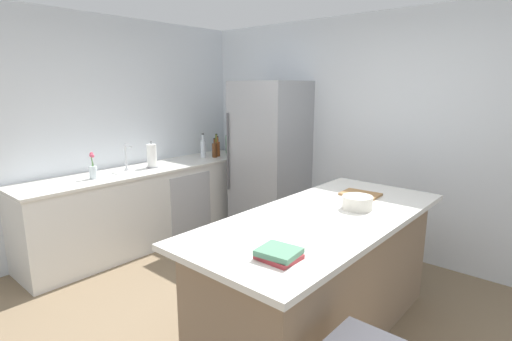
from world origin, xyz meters
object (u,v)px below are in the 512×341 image
(paper_towel_roll, at_px, (152,156))
(olive_oil_bottle, at_px, (217,146))
(flower_vase, at_px, (93,170))
(wine_bottle, at_px, (230,145))
(syrup_bottle, at_px, (215,150))
(soda_bottle, at_px, (203,148))
(kitchen_island, at_px, (322,274))
(sink_faucet, at_px, (127,157))
(mixing_bowl, at_px, (357,202))
(cutting_board, at_px, (361,194))
(refrigerator, at_px, (270,159))
(gin_bottle, at_px, (228,143))
(cookbook_stack, at_px, (279,254))
(vinegar_bottle, at_px, (218,149))

(paper_towel_roll, bearing_deg, olive_oil_bottle, 95.05)
(flower_vase, distance_m, wine_bottle, 1.94)
(syrup_bottle, relative_size, soda_bottle, 0.81)
(kitchen_island, bearing_deg, wine_bottle, 148.75)
(sink_faucet, distance_m, mixing_bowl, 2.67)
(sink_faucet, distance_m, wine_bottle, 1.50)
(kitchen_island, distance_m, wine_bottle, 2.86)
(flower_vase, bearing_deg, wine_bottle, 88.70)
(sink_faucet, distance_m, paper_towel_roll, 0.29)
(sink_faucet, height_order, cutting_board, sink_faucet)
(paper_towel_roll, bearing_deg, refrigerator, 53.78)
(mixing_bowl, bearing_deg, syrup_bottle, 160.62)
(gin_bottle, xyz_separation_m, mixing_bowl, (2.64, -1.25, -0.05))
(wine_bottle, bearing_deg, cookbook_stack, -40.75)
(kitchen_island, height_order, flower_vase, flower_vase)
(wine_bottle, relative_size, cutting_board, 1.04)
(syrup_bottle, height_order, cookbook_stack, syrup_bottle)
(cookbook_stack, xyz_separation_m, mixing_bowl, (-0.09, 1.07, 0.02))
(vinegar_bottle, bearing_deg, cutting_board, -14.24)
(syrup_bottle, distance_m, cutting_board, 2.42)
(olive_oil_bottle, distance_m, cutting_board, 2.62)
(sink_faucet, height_order, cookbook_stack, sink_faucet)
(olive_oil_bottle, xyz_separation_m, vinegar_bottle, (0.14, -0.11, -0.01))
(wine_bottle, bearing_deg, paper_towel_roll, -93.38)
(refrigerator, distance_m, flower_vase, 2.04)
(olive_oil_bottle, height_order, vinegar_bottle, olive_oil_bottle)
(sink_faucet, bearing_deg, syrup_bottle, 83.43)
(cookbook_stack, bearing_deg, paper_towel_roll, 159.01)
(sink_faucet, relative_size, paper_towel_roll, 0.96)
(flower_vase, relative_size, cutting_board, 0.87)
(soda_bottle, bearing_deg, flower_vase, -87.55)
(soda_bottle, xyz_separation_m, cookbook_stack, (2.70, -1.84, -0.07))
(flower_vase, relative_size, vinegar_bottle, 1.00)
(mixing_bowl, height_order, cutting_board, mixing_bowl)
(vinegar_bottle, xyz_separation_m, mixing_bowl, (2.54, -0.97, -0.02))
(flower_vase, bearing_deg, cutting_board, 25.29)
(vinegar_bottle, bearing_deg, olive_oil_bottle, 142.46)
(flower_vase, xyz_separation_m, cookbook_stack, (2.64, -0.30, -0.03))
(sink_faucet, bearing_deg, olive_oil_bottle, 91.02)
(sink_faucet, bearing_deg, mixing_bowl, 7.02)
(cookbook_stack, bearing_deg, olive_oil_bottle, 142.23)
(kitchen_island, xyz_separation_m, vinegar_bottle, (-2.43, 1.25, 0.54))
(kitchen_island, xyz_separation_m, syrup_bottle, (-2.40, 1.17, 0.53))
(flower_vase, distance_m, vinegar_bottle, 1.74)
(paper_towel_roll, relative_size, cookbook_stack, 1.35)
(refrigerator, bearing_deg, wine_bottle, 175.02)
(wine_bottle, distance_m, cookbook_stack, 3.42)
(olive_oil_bottle, xyz_separation_m, syrup_bottle, (0.16, -0.19, -0.02))
(soda_bottle, relative_size, cutting_board, 1.01)
(wine_bottle, height_order, cutting_board, wine_bottle)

